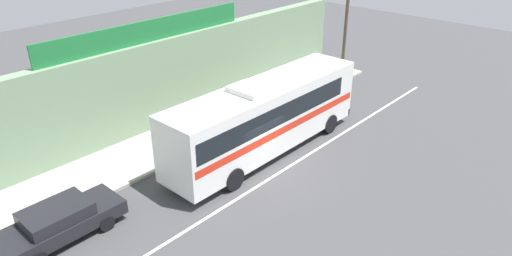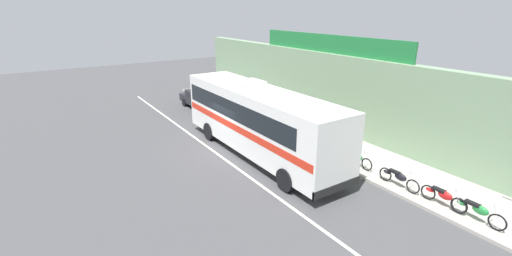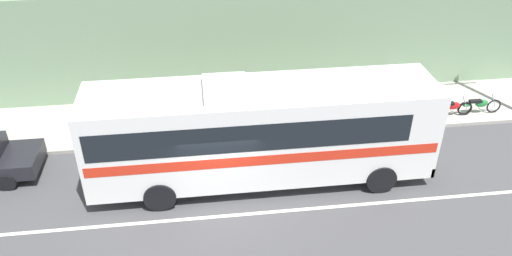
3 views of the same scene
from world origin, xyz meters
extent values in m
plane|color=#444447|center=(0.00, 0.00, 0.00)|extent=(70.00, 70.00, 0.00)
cube|color=#A8A399|center=(0.00, 5.20, 0.07)|extent=(30.00, 3.60, 0.14)
cube|color=gray|center=(0.00, 7.35, 2.40)|extent=(30.00, 0.70, 4.80)
cube|color=#1E7538|center=(-0.26, 7.35, 5.35)|extent=(12.14, 0.12, 1.10)
cube|color=silver|center=(0.00, -0.80, 0.00)|extent=(30.00, 0.14, 0.01)
cube|color=white|center=(1.51, 1.00, 1.99)|extent=(11.46, 2.51, 3.10)
cube|color=black|center=(1.05, 1.00, 2.54)|extent=(10.09, 2.53, 0.96)
cube|color=red|center=(1.51, 1.00, 1.69)|extent=(11.23, 2.53, 0.36)
cube|color=black|center=(7.21, 1.00, 2.44)|extent=(0.04, 2.26, 1.40)
cube|color=black|center=(7.20, 1.00, 0.62)|extent=(0.12, 2.51, 0.36)
cube|color=silver|center=(0.37, 1.00, 3.66)|extent=(1.40, 1.76, 0.24)
cylinder|color=black|center=(5.41, 2.17, 0.52)|extent=(1.04, 0.32, 1.04)
cylinder|color=black|center=(5.41, -0.16, 0.52)|extent=(1.04, 0.32, 1.04)
cylinder|color=black|center=(-1.93, 2.17, 0.52)|extent=(1.04, 0.32, 1.04)
cylinder|color=black|center=(-1.93, -0.16, 0.52)|extent=(1.04, 0.32, 1.04)
cube|color=black|center=(-8.44, 2.31, 0.61)|extent=(4.51, 1.78, 0.56)
cube|color=black|center=(-8.54, 2.31, 1.13)|extent=(2.35, 1.61, 0.48)
cube|color=black|center=(-7.68, 2.31, 1.09)|extent=(0.21, 1.50, 0.34)
cylinder|color=black|center=(-7.13, 3.15, 0.31)|extent=(0.62, 0.20, 0.62)
cylinder|color=black|center=(-7.13, 1.47, 0.31)|extent=(0.62, 0.20, 0.62)
cylinder|color=black|center=(-9.75, 3.15, 0.31)|extent=(0.62, 0.20, 0.62)
cylinder|color=brown|center=(12.99, 3.91, 4.11)|extent=(0.22, 0.22, 7.94)
torus|color=black|center=(11.79, 4.07, 0.45)|extent=(0.62, 0.06, 0.62)
torus|color=black|center=(10.50, 4.07, 0.45)|extent=(0.62, 0.06, 0.62)
cylinder|color=silver|center=(11.71, 4.07, 0.75)|extent=(0.34, 0.04, 0.65)
cylinder|color=silver|center=(11.61, 4.07, 1.07)|extent=(0.03, 0.56, 0.03)
ellipsoid|color=#237F38|center=(11.21, 4.07, 0.63)|extent=(0.56, 0.22, 0.34)
cube|color=black|center=(10.91, 4.07, 0.75)|extent=(0.52, 0.20, 0.10)
ellipsoid|color=#237F38|center=(10.56, 4.07, 0.59)|extent=(0.36, 0.14, 0.16)
torus|color=black|center=(10.50, 4.02, 0.45)|extent=(0.62, 0.06, 0.62)
torus|color=black|center=(9.29, 4.02, 0.45)|extent=(0.62, 0.06, 0.62)
cylinder|color=silver|center=(10.42, 4.02, 0.75)|extent=(0.34, 0.04, 0.65)
cylinder|color=silver|center=(10.32, 4.02, 1.07)|extent=(0.03, 0.56, 0.03)
ellipsoid|color=red|center=(9.95, 4.02, 0.63)|extent=(0.56, 0.22, 0.34)
cube|color=black|center=(9.68, 4.02, 0.75)|extent=(0.52, 0.20, 0.10)
ellipsoid|color=red|center=(9.35, 4.02, 0.59)|extent=(0.36, 0.14, 0.16)
torus|color=black|center=(8.67, 3.94, 0.45)|extent=(0.62, 0.06, 0.62)
torus|color=black|center=(7.33, 3.94, 0.45)|extent=(0.62, 0.06, 0.62)
cylinder|color=silver|center=(8.59, 3.94, 0.75)|extent=(0.34, 0.04, 0.65)
cylinder|color=silver|center=(8.49, 3.94, 1.07)|extent=(0.03, 0.56, 0.03)
ellipsoid|color=black|center=(8.07, 3.94, 0.63)|extent=(0.56, 0.22, 0.34)
cube|color=black|center=(7.76, 3.94, 0.75)|extent=(0.52, 0.20, 0.10)
ellipsoid|color=black|center=(7.39, 3.94, 0.59)|extent=(0.36, 0.14, 0.16)
torus|color=black|center=(6.19, 4.07, 0.45)|extent=(0.62, 0.06, 0.62)
torus|color=black|center=(4.96, 4.07, 0.45)|extent=(0.62, 0.06, 0.62)
cylinder|color=silver|center=(6.11, 4.07, 0.75)|extent=(0.34, 0.04, 0.65)
cylinder|color=silver|center=(6.01, 4.07, 1.07)|extent=(0.03, 0.56, 0.03)
ellipsoid|color=#237F38|center=(5.63, 4.07, 0.63)|extent=(0.56, 0.22, 0.34)
cube|color=black|center=(5.35, 4.07, 0.75)|extent=(0.52, 0.20, 0.10)
ellipsoid|color=#237F38|center=(5.02, 4.07, 0.59)|extent=(0.36, 0.14, 0.16)
cylinder|color=black|center=(0.66, 4.58, 0.52)|extent=(0.13, 0.13, 0.77)
cylinder|color=black|center=(0.66, 4.40, 0.52)|extent=(0.13, 0.13, 0.77)
cylinder|color=#23519E|center=(0.66, 4.49, 1.19)|extent=(0.30, 0.30, 0.58)
sphere|color=tan|center=(0.66, 4.49, 1.62)|extent=(0.21, 0.21, 0.21)
cylinder|color=#23519E|center=(0.66, 4.69, 1.22)|extent=(0.08, 0.08, 0.53)
cylinder|color=#23519E|center=(0.66, 4.29, 1.22)|extent=(0.08, 0.08, 0.53)
camera|label=1|loc=(-13.57, -12.03, 11.27)|focal=31.98mm
camera|label=2|loc=(15.69, -8.47, 7.43)|focal=24.23mm
camera|label=3|loc=(-0.42, -13.03, 11.07)|focal=35.60mm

